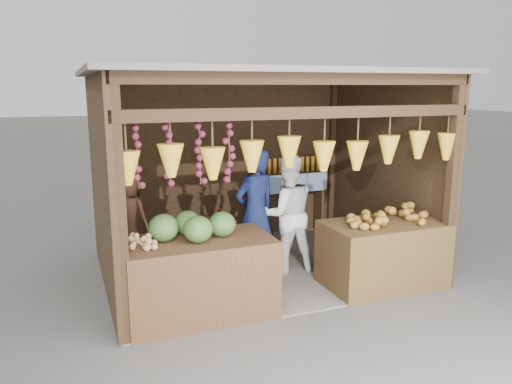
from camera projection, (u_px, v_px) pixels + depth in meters
ground at (258, 269)px, 6.88m from camera, size 80.00×80.00×0.00m
stall_structure at (257, 149)px, 6.49m from camera, size 4.30×3.30×2.66m
back_shelf at (289, 185)px, 8.25m from camera, size 1.25×0.32×1.32m
counter_left at (199, 277)px, 5.41m from camera, size 1.59×0.85×0.86m
counter_right at (383, 254)px, 6.24m from camera, size 1.47×0.85×0.81m
stool at (131, 275)px, 6.23m from camera, size 0.33×0.33×0.31m
man_standing at (255, 214)px, 6.44m from camera, size 0.72×0.58×1.71m
woman_standing at (287, 214)px, 6.65m from camera, size 0.84×0.69×1.60m
vendor_seated at (128, 218)px, 6.08m from camera, size 0.67×0.64×1.15m
melon_pile at (191, 224)px, 5.33m from camera, size 1.00×0.50×0.32m
tanfruit_pile at (143, 241)px, 5.07m from camera, size 0.34×0.40×0.13m
mango_pile at (389, 214)px, 6.13m from camera, size 1.40×0.64×0.22m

